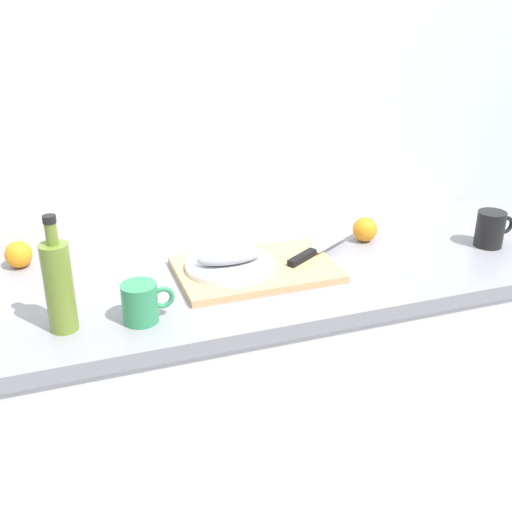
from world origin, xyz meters
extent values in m
cube|color=silver|center=(0.00, 0.33, 1.25)|extent=(3.20, 0.05, 2.50)
cube|color=white|center=(0.00, 0.00, 0.43)|extent=(2.00, 0.58, 0.86)
cube|color=gray|center=(0.00, 0.00, 0.88)|extent=(2.00, 0.60, 0.04)
cube|color=tan|center=(0.15, -0.01, 0.91)|extent=(0.42, 0.27, 0.02)
cylinder|color=white|center=(0.08, 0.00, 0.93)|extent=(0.24, 0.24, 0.01)
ellipsoid|color=gray|center=(0.08, 0.00, 0.95)|extent=(0.18, 0.08, 0.04)
cube|color=silver|center=(0.40, 0.06, 0.93)|extent=(0.17, 0.13, 0.00)
cube|color=black|center=(0.28, -0.02, 0.93)|extent=(0.10, 0.08, 0.02)
cylinder|color=olive|center=(-0.35, -0.15, 1.00)|extent=(0.06, 0.06, 0.21)
cylinder|color=olive|center=(-0.35, -0.15, 1.13)|extent=(0.03, 0.03, 0.05)
cylinder|color=black|center=(-0.35, -0.15, 1.17)|extent=(0.03, 0.03, 0.02)
cylinder|color=#338C59|center=(-0.18, -0.17, 0.95)|extent=(0.08, 0.08, 0.09)
torus|color=#338C59|center=(-0.13, -0.17, 0.95)|extent=(0.06, 0.01, 0.06)
cylinder|color=black|center=(0.86, -0.06, 0.95)|extent=(0.08, 0.08, 0.11)
torus|color=black|center=(0.91, -0.06, 0.96)|extent=(0.06, 0.01, 0.06)
sphere|color=orange|center=(-0.45, 0.23, 0.94)|extent=(0.07, 0.07, 0.07)
sphere|color=orange|center=(0.53, 0.09, 0.94)|extent=(0.07, 0.07, 0.07)
camera|label=1|loc=(-0.35, -1.46, 1.65)|focal=44.47mm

